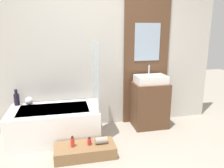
# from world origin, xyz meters

# --- Properties ---
(wall_tiled_back) EXTENTS (4.20, 0.06, 2.60)m
(wall_tiled_back) POSITION_xyz_m (0.00, 1.58, 1.30)
(wall_tiled_back) COLOR beige
(wall_tiled_back) RESTS_ON ground_plane
(wall_wood_accent) EXTENTS (0.81, 0.04, 2.60)m
(wall_wood_accent) POSITION_xyz_m (0.88, 1.53, 1.31)
(wall_wood_accent) COLOR brown
(wall_wood_accent) RESTS_ON ground_plane
(bathtub) EXTENTS (1.31, 0.74, 0.49)m
(bathtub) POSITION_xyz_m (-0.71, 1.16, 0.25)
(bathtub) COLOR white
(bathtub) RESTS_ON ground_plane
(glass_shower_screen) EXTENTS (0.01, 0.49, 1.00)m
(glass_shower_screen) POSITION_xyz_m (-0.08, 1.05, 0.99)
(glass_shower_screen) COLOR silver
(glass_shower_screen) RESTS_ON bathtub
(wooden_step_bench) EXTENTS (0.80, 0.37, 0.16)m
(wooden_step_bench) POSITION_xyz_m (-0.31, 0.58, 0.08)
(wooden_step_bench) COLOR olive
(wooden_step_bench) RESTS_ON ground_plane
(vanity_cabinet) EXTENTS (0.57, 0.44, 0.77)m
(vanity_cabinet) POSITION_xyz_m (0.88, 1.29, 0.39)
(vanity_cabinet) COLOR brown
(vanity_cabinet) RESTS_ON ground_plane
(sink) EXTENTS (0.51, 0.34, 0.29)m
(sink) POSITION_xyz_m (0.88, 1.29, 0.84)
(sink) COLOR white
(sink) RESTS_ON vanity_cabinet
(vase_tall_dark) EXTENTS (0.08, 0.08, 0.25)m
(vase_tall_dark) POSITION_xyz_m (-1.28, 1.44, 0.60)
(vase_tall_dark) COLOR black
(vase_tall_dark) RESTS_ON bathtub
(vase_round_light) EXTENTS (0.13, 0.13, 0.13)m
(vase_round_light) POSITION_xyz_m (-1.09, 1.42, 0.56)
(vase_round_light) COLOR white
(vase_round_light) RESTS_ON bathtub
(bottle_soap_primary) EXTENTS (0.05, 0.05, 0.15)m
(bottle_soap_primary) POSITION_xyz_m (-0.47, 0.58, 0.22)
(bottle_soap_primary) COLOR red
(bottle_soap_primary) RESTS_ON wooden_step_bench
(bottle_soap_secondary) EXTENTS (0.05, 0.05, 0.11)m
(bottle_soap_secondary) POSITION_xyz_m (-0.25, 0.58, 0.20)
(bottle_soap_secondary) COLOR red
(bottle_soap_secondary) RESTS_ON wooden_step_bench
(towel_roll) EXTENTS (0.16, 0.09, 0.09)m
(towel_roll) POSITION_xyz_m (-0.09, 0.58, 0.20)
(towel_roll) COLOR gray
(towel_roll) RESTS_ON wooden_step_bench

